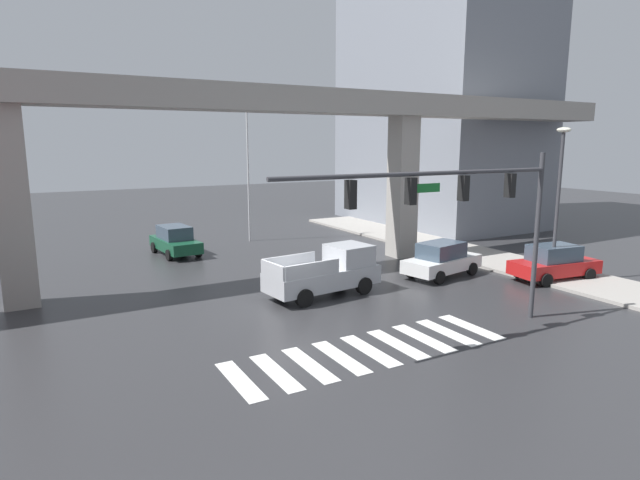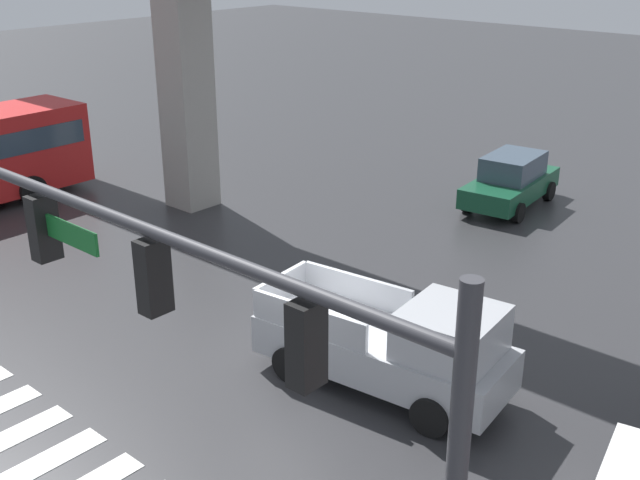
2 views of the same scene
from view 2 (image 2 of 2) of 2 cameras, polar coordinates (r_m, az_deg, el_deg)
name	(u,v)px [view 2 (image 2 of 2)]	position (r m, az deg, el deg)	size (l,w,h in m)	color
ground_plane	(301,364)	(16.60, -1.38, -9.07)	(120.00, 120.00, 0.00)	#2D2D30
pickup_truck	(395,346)	(15.33, 5.55, -7.70)	(5.28, 2.51, 2.08)	#A8AAAF
sedan_dark_green	(511,181)	(26.35, 13.81, 4.24)	(2.28, 4.45, 1.72)	#14472D
traffic_signal_mast	(165,314)	(8.53, -11.30, -5.34)	(10.89, 0.32, 6.20)	#38383D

